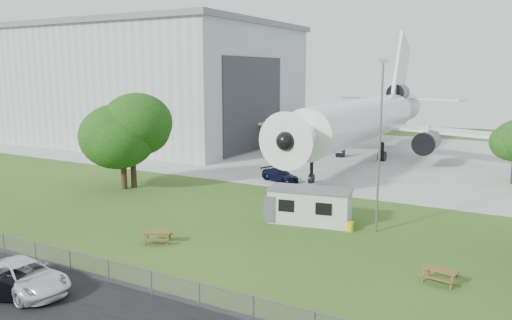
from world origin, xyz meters
The scene contains 15 objects.
ground centered at (0.00, 0.00, 0.00)m, with size 160.00×160.00×0.00m, color #466C26.
asphalt_strip centered at (0.00, -13.00, 0.01)m, with size 120.00×8.00×0.02m, color black.
concrete_apron centered at (0.00, 38.00, 0.01)m, with size 120.00×46.00×0.03m, color #B7B7B2.
hangar centered at (-37.97, 36.00, 9.41)m, with size 43.00×31.00×18.55m.
airliner centered at (-2.00, 35.86, 5.27)m, with size 46.36×47.73×17.69m.
site_cabin centered at (3.16, 5.99, 1.31)m, with size 6.94×3.79×2.62m.
picnic_west centered at (-3.92, -3.23, 0.00)m, with size 1.80×1.50×0.76m, color olive, non-canonical shape.
picnic_east centered at (13.66, -0.71, 0.00)m, with size 1.80×1.50×0.76m, color olive, non-canonical shape.
fence centered at (0.00, -9.50, 0.00)m, with size 58.00×0.04×1.30m, color gray.
lamp_mast centered at (8.20, 6.20, 6.00)m, with size 0.16×0.16×12.00m, color slate.
tree_west_big centered at (-16.56, 8.20, 6.04)m, with size 7.33×7.33×9.71m.
tree_west_small centered at (-16.97, 7.31, 5.31)m, with size 7.45×7.45×9.05m.
car_centre_sedan centered at (-4.95, -13.43, 0.67)m, with size 1.42×4.07×1.34m, color black.
car_west_estate centered at (-5.02, -12.41, 0.79)m, with size 2.61×5.65×1.57m, color white.
car_apron_van centered at (-5.18, 17.66, 0.65)m, with size 1.81×4.45×1.29m, color black.
Camera 1 is at (17.39, -27.85, 11.33)m, focal length 35.00 mm.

